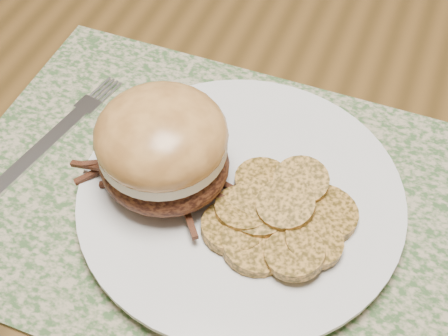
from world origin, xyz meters
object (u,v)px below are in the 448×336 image
Objects in this scene: pork_sandwich at (162,147)px; dinner_plate at (241,198)px; dining_table at (158,229)px; fork at (57,134)px.

dinner_plate is at bearing 31.50° from pork_sandwich.
dining_table is at bearing -174.99° from pork_sandwich.
pork_sandwich is (0.02, -0.01, 0.14)m from dining_table.
dinner_plate reaches higher than fork.
dinner_plate reaches higher than dining_table.
dinner_plate is 1.80× the size of pork_sandwich.
pork_sandwich is at bearing -18.66° from dining_table.
pork_sandwich is at bearing 1.78° from fork.
pork_sandwich is 0.14m from fork.
fork is (-0.12, 0.02, -0.06)m from pork_sandwich.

